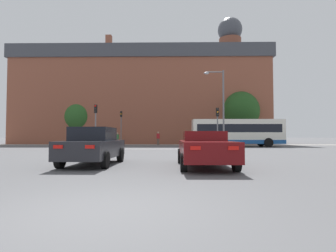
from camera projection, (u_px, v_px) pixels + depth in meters
name	position (u px, v px, depth m)	size (l,w,h in m)	color
ground_plane	(99.00, 212.00, 4.16)	(400.00, 400.00, 0.00)	#545456
stop_line_strip	(160.00, 149.00, 24.35)	(8.95, 0.30, 0.01)	silver
far_pavement	(164.00, 145.00, 35.95)	(69.95, 2.50, 0.01)	#A09B91
brick_civic_building	(144.00, 97.00, 44.01)	(40.35, 11.09, 21.19)	brown
car_saloon_left	(94.00, 146.00, 11.00)	(1.97, 4.30, 1.57)	#232328
car_roadster_right	(204.00, 149.00, 10.30)	(2.02, 4.69, 1.39)	#600C0F
bus_crossing_lead	(237.00, 132.00, 29.75)	(10.09, 2.68, 3.07)	silver
traffic_light_far_left	(121.00, 122.00, 35.46)	(0.26, 0.31, 4.59)	slate
traffic_light_near_right	(218.00, 121.00, 24.75)	(0.26, 0.31, 3.88)	slate
traffic_light_near_left	(96.00, 119.00, 24.82)	(0.26, 0.31, 4.20)	slate
street_lamp_junction	(220.00, 101.00, 24.46)	(1.90, 0.36, 7.38)	slate
pedestrian_waiting	(117.00, 138.00, 35.36)	(0.44, 0.32, 1.68)	#333851
pedestrian_walking_east	(158.00, 137.00, 35.32)	(0.42, 0.26, 1.81)	brown
pedestrian_walking_west	(93.00, 137.00, 35.30)	(0.40, 0.46, 1.85)	brown
tree_by_building	(80.00, 117.00, 40.34)	(4.78, 4.78, 6.64)	#4C3823
tree_kerbside	(241.00, 111.00, 38.89)	(5.49, 5.49, 7.84)	#4C3823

